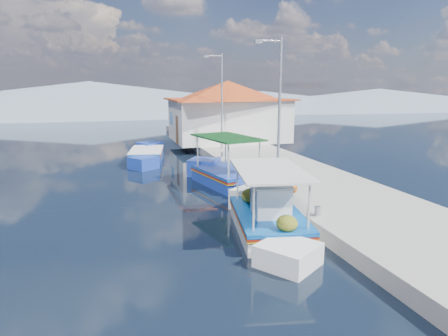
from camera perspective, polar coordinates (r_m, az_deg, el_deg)
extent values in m
plane|color=black|center=(14.88, -5.84, -6.30)|extent=(160.00, 160.00, 0.00)
cube|color=gray|center=(22.06, 6.49, 0.28)|extent=(5.00, 44.00, 0.50)
cylinder|color=#A5A8AD|center=(13.21, 13.11, -5.93)|extent=(0.20, 0.20, 0.30)
cylinder|color=#A5A8AD|center=(17.58, 5.19, -1.29)|extent=(0.20, 0.20, 0.30)
cylinder|color=#A5A8AD|center=(23.16, -0.20, 1.90)|extent=(0.20, 0.20, 0.30)
cylinder|color=#A5A8AD|center=(28.91, -3.47, 3.83)|extent=(0.20, 0.20, 0.30)
cube|color=white|center=(12.95, 6.27, -8.18)|extent=(2.57, 4.08, 0.83)
cube|color=white|center=(14.98, 1.09, -4.92)|extent=(1.93, 1.93, 0.92)
cube|color=white|center=(11.12, 13.19, -11.85)|extent=(1.88, 1.88, 0.79)
cube|color=#0C52A3|center=(12.82, 6.31, -6.56)|extent=(2.65, 4.20, 0.05)
cube|color=#9E1C0D|center=(12.84, 6.31, -6.86)|extent=(2.65, 4.20, 0.04)
cube|color=gold|center=(12.86, 6.30, -7.12)|extent=(2.65, 4.20, 0.04)
cube|color=#0C52A3|center=(12.80, 6.32, -6.30)|extent=(2.66, 4.17, 0.04)
cube|color=brown|center=(12.81, 6.32, -6.42)|extent=(2.40, 3.98, 0.04)
cube|color=white|center=(12.46, 7.02, -4.64)|extent=(1.24, 1.31, 0.96)
cube|color=silver|center=(12.33, 7.07, -2.41)|extent=(1.35, 1.41, 0.05)
cylinder|color=beige|center=(13.59, 0.01, -2.22)|extent=(0.06, 0.06, 1.40)
cylinder|color=beige|center=(14.32, 5.54, -1.55)|extent=(0.06, 0.06, 1.40)
cylinder|color=beige|center=(10.93, 7.50, -5.80)|extent=(0.06, 0.06, 1.40)
cylinder|color=beige|center=(11.82, 13.74, -4.68)|extent=(0.06, 0.06, 1.40)
cube|color=silver|center=(12.45, 6.46, -0.27)|extent=(2.66, 4.10, 0.06)
ellipsoid|color=#4A5215|center=(13.57, 2.30, -4.21)|extent=(0.67, 0.73, 0.50)
ellipsoid|color=#4A5215|center=(14.24, 3.62, -3.63)|extent=(0.56, 0.62, 0.42)
ellipsoid|color=#4A5215|center=(11.62, 11.29, -7.33)|extent=(0.60, 0.65, 0.45)
sphere|color=#D25706|center=(13.52, 8.31, -2.61)|extent=(0.35, 0.35, 0.35)
cube|color=#1C3BA9|center=(18.76, 0.41, -1.78)|extent=(2.68, 3.95, 0.92)
cube|color=#1C3BA9|center=(21.10, -0.04, 0.06)|extent=(1.93, 1.93, 1.02)
cube|color=#1C3BA9|center=(16.49, 0.98, -3.67)|extent=(1.88, 1.88, 0.87)
cube|color=#0C52A3|center=(18.67, 0.41, -0.50)|extent=(2.76, 4.07, 0.06)
cube|color=#9E1C0D|center=(18.68, 0.41, -0.74)|extent=(2.76, 4.07, 0.05)
cube|color=gold|center=(18.70, 0.41, -0.94)|extent=(2.76, 4.07, 0.04)
cube|color=#1C3BA9|center=(18.65, 0.41, -0.30)|extent=(2.77, 4.04, 0.05)
cube|color=brown|center=(18.66, 0.41, -0.39)|extent=(2.52, 3.85, 0.05)
cylinder|color=beige|center=(19.97, -2.11, 2.67)|extent=(0.07, 0.07, 1.55)
cylinder|color=beige|center=(20.07, 2.33, 2.71)|extent=(0.07, 0.07, 1.55)
cylinder|color=beige|center=(16.98, -1.85, 1.08)|extent=(0.07, 0.07, 1.55)
cylinder|color=beige|center=(17.10, 3.37, 1.14)|extent=(0.07, 0.07, 1.55)
cube|color=#0C3D14|center=(18.40, 0.42, 4.35)|extent=(2.78, 3.97, 0.07)
cube|color=#1C3BA9|center=(25.00, -10.86, 1.42)|extent=(2.40, 3.70, 0.96)
cube|color=#1C3BA9|center=(27.18, -12.19, 2.43)|extent=(1.82, 1.82, 1.06)
cube|color=#1C3BA9|center=(22.90, -9.35, 0.54)|extent=(1.77, 1.77, 0.91)
cube|color=#0C52A3|center=(24.93, -10.90, 2.42)|extent=(2.47, 3.81, 0.06)
cube|color=#9E1C0D|center=(24.94, -10.89, 2.24)|extent=(2.47, 3.81, 0.05)
cube|color=gold|center=(24.95, -10.89, 2.08)|extent=(2.47, 3.81, 0.04)
cube|color=white|center=(24.92, -10.91, 2.58)|extent=(2.48, 3.78, 0.05)
cube|color=brown|center=(24.92, -10.90, 2.51)|extent=(2.24, 3.61, 0.05)
cube|color=white|center=(30.32, 0.53, 6.78)|extent=(8.00, 6.00, 3.00)
cube|color=#B13818|center=(30.23, 0.54, 9.71)|extent=(8.64, 6.48, 0.10)
pyramid|color=#B13818|center=(30.22, 0.54, 10.94)|extent=(10.49, 10.49, 1.40)
cube|color=brown|center=(28.50, -6.61, 5.39)|extent=(0.06, 1.00, 2.00)
cube|color=#0C52A3|center=(30.90, -7.42, 6.97)|extent=(0.06, 1.20, 0.90)
cylinder|color=#A5A8AD|center=(17.48, 7.83, 8.03)|extent=(0.12, 0.12, 6.00)
cylinder|color=#A5A8AD|center=(17.34, 6.52, 17.47)|extent=(1.00, 0.08, 0.08)
cube|color=#A5A8AD|center=(17.15, 4.90, 17.40)|extent=(0.30, 0.14, 0.14)
cylinder|color=#A5A8AD|center=(25.95, -0.32, 9.28)|extent=(0.12, 0.12, 6.00)
cylinder|color=#A5A8AD|center=(25.86, -1.44, 15.59)|extent=(1.00, 0.08, 0.08)
cube|color=#A5A8AD|center=(25.73, -2.55, 15.49)|extent=(0.30, 0.14, 0.14)
cone|color=gray|center=(70.02, -18.46, 9.32)|extent=(96.00, 96.00, 5.50)
cone|color=gray|center=(75.20, 5.36, 9.33)|extent=(76.80, 76.80, 3.80)
cone|color=gray|center=(87.48, 20.99, 9.07)|extent=(89.60, 89.60, 4.20)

